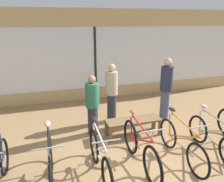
{
  "coord_description": "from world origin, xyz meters",
  "views": [
    {
      "loc": [
        -1.62,
        -3.53,
        2.82
      ],
      "look_at": [
        0.0,
        1.95,
        0.95
      ],
      "focal_mm": 35.0,
      "sensor_mm": 36.0,
      "label": 1
    }
  ],
  "objects_px": {
    "bicycle_right": "(213,138)",
    "customer_mid_floor": "(92,105)",
    "bicycle_left": "(51,165)",
    "bicycle_center_right": "(181,143)",
    "bicycle_center_left": "(100,158)",
    "display_bench": "(134,122)",
    "bicycle_center": "(140,148)",
    "customer_by_window": "(166,88)",
    "customer_near_rack": "(112,92)"
  },
  "relations": [
    {
      "from": "bicycle_right",
      "to": "customer_mid_floor",
      "type": "distance_m",
      "value": 2.85
    },
    {
      "from": "customer_mid_floor",
      "to": "bicycle_left",
      "type": "bearing_deg",
      "value": -123.85
    },
    {
      "from": "bicycle_left",
      "to": "bicycle_center_right",
      "type": "bearing_deg",
      "value": 0.25
    },
    {
      "from": "bicycle_left",
      "to": "bicycle_center_left",
      "type": "bearing_deg",
      "value": -2.86
    },
    {
      "from": "bicycle_left",
      "to": "display_bench",
      "type": "relative_size",
      "value": 1.28
    },
    {
      "from": "bicycle_left",
      "to": "bicycle_center_left",
      "type": "distance_m",
      "value": 0.87
    },
    {
      "from": "bicycle_center",
      "to": "bicycle_right",
      "type": "xyz_separation_m",
      "value": [
        1.7,
        -0.03,
        -0.03
      ]
    },
    {
      "from": "bicycle_center_left",
      "to": "display_bench",
      "type": "xyz_separation_m",
      "value": [
        1.18,
        1.29,
        -0.04
      ]
    },
    {
      "from": "bicycle_left",
      "to": "customer_mid_floor",
      "type": "distance_m",
      "value": 1.98
    },
    {
      "from": "bicycle_center",
      "to": "customer_by_window",
      "type": "xyz_separation_m",
      "value": [
        1.59,
        1.87,
        0.56
      ]
    },
    {
      "from": "customer_by_window",
      "to": "bicycle_center_left",
      "type": "bearing_deg",
      "value": -140.94
    },
    {
      "from": "bicycle_center_left",
      "to": "bicycle_right",
      "type": "bearing_deg",
      "value": 1.47
    },
    {
      "from": "customer_near_rack",
      "to": "display_bench",
      "type": "bearing_deg",
      "value": -72.31
    },
    {
      "from": "bicycle_center_left",
      "to": "customer_near_rack",
      "type": "relative_size",
      "value": 1.06
    },
    {
      "from": "customer_near_rack",
      "to": "bicycle_center",
      "type": "bearing_deg",
      "value": -91.16
    },
    {
      "from": "customer_near_rack",
      "to": "customer_mid_floor",
      "type": "xyz_separation_m",
      "value": [
        -0.67,
        -0.59,
        -0.08
      ]
    },
    {
      "from": "bicycle_center_left",
      "to": "customer_near_rack",
      "type": "height_order",
      "value": "customer_near_rack"
    },
    {
      "from": "bicycle_right",
      "to": "customer_by_window",
      "type": "relative_size",
      "value": 0.93
    },
    {
      "from": "bicycle_right",
      "to": "customer_mid_floor",
      "type": "bearing_deg",
      "value": 145.71
    },
    {
      "from": "bicycle_right",
      "to": "customer_near_rack",
      "type": "xyz_separation_m",
      "value": [
        -1.65,
        2.17,
        0.52
      ]
    },
    {
      "from": "bicycle_right",
      "to": "bicycle_left",
      "type": "bearing_deg",
      "value": -179.63
    },
    {
      "from": "customer_near_rack",
      "to": "customer_mid_floor",
      "type": "relative_size",
      "value": 1.09
    },
    {
      "from": "bicycle_left",
      "to": "display_bench",
      "type": "distance_m",
      "value": 2.4
    },
    {
      "from": "customer_by_window",
      "to": "customer_mid_floor",
      "type": "bearing_deg",
      "value": -171.76
    },
    {
      "from": "bicycle_left",
      "to": "customer_by_window",
      "type": "height_order",
      "value": "customer_by_window"
    },
    {
      "from": "bicycle_right",
      "to": "customer_by_window",
      "type": "bearing_deg",
      "value": 93.19
    },
    {
      "from": "bicycle_center_right",
      "to": "display_bench",
      "type": "relative_size",
      "value": 1.25
    },
    {
      "from": "bicycle_center",
      "to": "bicycle_center_right",
      "type": "distance_m",
      "value": 0.9
    },
    {
      "from": "bicycle_center",
      "to": "bicycle_left",
      "type": "bearing_deg",
      "value": -178.11
    },
    {
      "from": "bicycle_right",
      "to": "display_bench",
      "type": "distance_m",
      "value": 1.83
    },
    {
      "from": "customer_mid_floor",
      "to": "bicycle_center_left",
      "type": "bearing_deg",
      "value": -97.3
    },
    {
      "from": "bicycle_center_right",
      "to": "bicycle_center",
      "type": "bearing_deg",
      "value": 177.14
    },
    {
      "from": "customer_near_rack",
      "to": "customer_by_window",
      "type": "relative_size",
      "value": 0.93
    },
    {
      "from": "bicycle_right",
      "to": "customer_near_rack",
      "type": "bearing_deg",
      "value": 127.32
    },
    {
      "from": "bicycle_center_left",
      "to": "customer_by_window",
      "type": "xyz_separation_m",
      "value": [
        2.43,
        1.97,
        0.56
      ]
    },
    {
      "from": "bicycle_left",
      "to": "bicycle_center",
      "type": "bearing_deg",
      "value": 1.89
    },
    {
      "from": "bicycle_center_left",
      "to": "bicycle_center_right",
      "type": "bearing_deg",
      "value": 1.8
    },
    {
      "from": "bicycle_left",
      "to": "customer_near_rack",
      "type": "distance_m",
      "value": 2.85
    },
    {
      "from": "bicycle_center_right",
      "to": "bicycle_left",
      "type": "bearing_deg",
      "value": -179.75
    },
    {
      "from": "bicycle_center_left",
      "to": "customer_mid_floor",
      "type": "xyz_separation_m",
      "value": [
        0.21,
        1.65,
        0.41
      ]
    },
    {
      "from": "bicycle_left",
      "to": "bicycle_center_right",
      "type": "distance_m",
      "value": 2.6
    },
    {
      "from": "bicycle_left",
      "to": "bicycle_center_left",
      "type": "relative_size",
      "value": 1.0
    },
    {
      "from": "customer_by_window",
      "to": "customer_mid_floor",
      "type": "xyz_separation_m",
      "value": [
        -2.22,
        -0.32,
        -0.15
      ]
    },
    {
      "from": "display_bench",
      "to": "customer_by_window",
      "type": "bearing_deg",
      "value": 28.65
    },
    {
      "from": "customer_near_rack",
      "to": "bicycle_center_right",
      "type": "bearing_deg",
      "value": -68.56
    },
    {
      "from": "customer_by_window",
      "to": "customer_mid_floor",
      "type": "relative_size",
      "value": 1.17
    },
    {
      "from": "bicycle_left",
      "to": "bicycle_right",
      "type": "height_order",
      "value": "bicycle_left"
    },
    {
      "from": "customer_by_window",
      "to": "display_bench",
      "type": "bearing_deg",
      "value": -151.35
    },
    {
      "from": "bicycle_center_left",
      "to": "customer_by_window",
      "type": "height_order",
      "value": "customer_by_window"
    },
    {
      "from": "bicycle_center_left",
      "to": "bicycle_right",
      "type": "distance_m",
      "value": 2.54
    }
  ]
}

